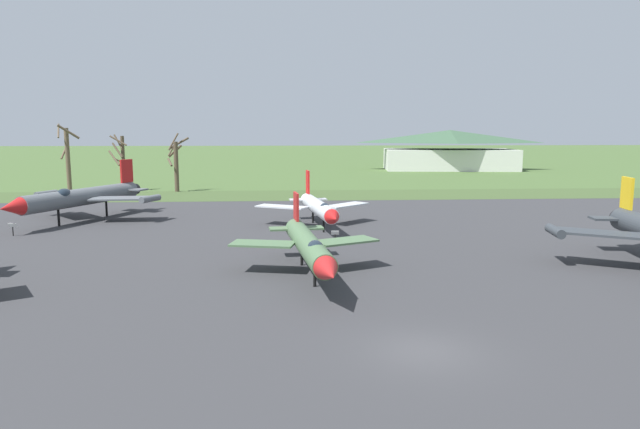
{
  "coord_description": "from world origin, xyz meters",
  "views": [
    {
      "loc": [
        -5.33,
        -20.32,
        8.39
      ],
      "look_at": [
        -2.5,
        22.78,
        1.97
      ],
      "focal_mm": 31.76,
      "sensor_mm": 36.0,
      "label": 1
    }
  ],
  "objects_px": {
    "jet_fighter_front_left": "(318,207)",
    "jet_fighter_front_right": "(309,246)",
    "jet_fighter_rear_center": "(81,197)",
    "visitor_building": "(450,150)",
    "info_placard_front_left": "(335,235)",
    "info_placard_rear_center": "(13,228)"
  },
  "relations": [
    {
      "from": "jet_fighter_front_left",
      "to": "jet_fighter_front_right",
      "type": "bearing_deg",
      "value": -95.45
    },
    {
      "from": "jet_fighter_front_left",
      "to": "jet_fighter_front_right",
      "type": "height_order",
      "value": "jet_fighter_front_left"
    },
    {
      "from": "jet_fighter_rear_center",
      "to": "visitor_building",
      "type": "relative_size",
      "value": 0.53
    },
    {
      "from": "info_placard_front_left",
      "to": "visitor_building",
      "type": "distance_m",
      "value": 85.31
    },
    {
      "from": "jet_fighter_front_left",
      "to": "jet_fighter_rear_center",
      "type": "height_order",
      "value": "jet_fighter_rear_center"
    },
    {
      "from": "jet_fighter_front_left",
      "to": "info_placard_rear_center",
      "type": "distance_m",
      "value": 24.73
    },
    {
      "from": "info_placard_rear_center",
      "to": "jet_fighter_front_left",
      "type": "bearing_deg",
      "value": 5.21
    },
    {
      "from": "info_placard_front_left",
      "to": "visitor_building",
      "type": "xyz_separation_m",
      "value": [
        32.05,
        78.97,
        3.57
      ]
    },
    {
      "from": "jet_fighter_front_left",
      "to": "jet_fighter_rear_center",
      "type": "relative_size",
      "value": 0.83
    },
    {
      "from": "jet_fighter_front_left",
      "to": "jet_fighter_front_right",
      "type": "xyz_separation_m",
      "value": [
        -1.58,
        -16.61,
        0.05
      ]
    },
    {
      "from": "info_placard_front_left",
      "to": "jet_fighter_rear_center",
      "type": "bearing_deg",
      "value": 152.47
    },
    {
      "from": "jet_fighter_rear_center",
      "to": "info_placard_rear_center",
      "type": "relative_size",
      "value": 14.31
    },
    {
      "from": "jet_fighter_front_right",
      "to": "info_placard_front_left",
      "type": "bearing_deg",
      "value": 76.25
    },
    {
      "from": "jet_fighter_front_left",
      "to": "info_placard_front_left",
      "type": "height_order",
      "value": "jet_fighter_front_left"
    },
    {
      "from": "jet_fighter_front_left",
      "to": "info_placard_rear_center",
      "type": "relative_size",
      "value": 11.82
    },
    {
      "from": "info_placard_rear_center",
      "to": "jet_fighter_front_right",
      "type": "bearing_deg",
      "value": -31.98
    },
    {
      "from": "visitor_building",
      "to": "jet_fighter_front_left",
      "type": "bearing_deg",
      "value": -114.48
    },
    {
      "from": "jet_fighter_front_left",
      "to": "visitor_building",
      "type": "xyz_separation_m",
      "value": [
        32.88,
        72.22,
        2.35
      ]
    },
    {
      "from": "info_placard_front_left",
      "to": "visitor_building",
      "type": "height_order",
      "value": "visitor_building"
    },
    {
      "from": "visitor_building",
      "to": "jet_fighter_rear_center",
      "type": "bearing_deg",
      "value": -129.07
    },
    {
      "from": "jet_fighter_front_left",
      "to": "visitor_building",
      "type": "distance_m",
      "value": 79.39
    },
    {
      "from": "jet_fighter_rear_center",
      "to": "info_placard_rear_center",
      "type": "distance_m",
      "value": 7.96
    }
  ]
}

